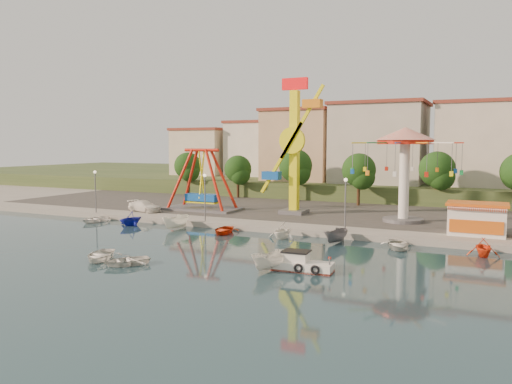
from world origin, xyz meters
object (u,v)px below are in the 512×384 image
Objects in this scene: pirate_ship_ride at (202,181)px; cabin_motorboat at (301,265)px; van at (145,206)px; rowboat_a at (100,255)px; skiff at (272,261)px; wave_swinger at (405,153)px; kamikaze_tower at (296,149)px.

pirate_ship_ride is 31.20m from cabin_motorboat.
pirate_ship_ride is 2.07× the size of van.
cabin_motorboat is at bearing -8.98° from rowboat_a.
cabin_motorboat is 2.15m from skiff.
wave_swinger is at bearing 31.81° from rowboat_a.
skiff is at bearing -72.81° from kamikaze_tower.
rowboat_a is at bearing -125.64° from wave_swinger.
cabin_motorboat is (9.44, -23.39, -8.12)m from kamikaze_tower.
rowboat_a is at bearing -170.44° from cabin_motorboat.
pirate_ship_ride reaches higher than van.
skiff is at bearing -10.85° from rowboat_a.
pirate_ship_ride is 2.21× the size of cabin_motorboat.
skiff reaches higher than cabin_motorboat.
rowboat_a is at bearing -138.98° from van.
kamikaze_tower reaches higher than skiff.
kamikaze_tower is 3.41× the size of van.
kamikaze_tower is 3.65× the size of cabin_motorboat.
wave_swinger is at bearing 2.12° from pirate_ship_ride.
wave_swinger is 24.36m from cabin_motorboat.
skiff is (-5.42, -23.74, -7.47)m from wave_swinger.
wave_swinger is (12.94, -0.57, -0.34)m from kamikaze_tower.
wave_swinger is 32.33m from van.
wave_swinger reaches higher than cabin_motorboat.
kamikaze_tower is 4.24× the size of rowboat_a.
kamikaze_tower is at bearing 54.78° from rowboat_a.
van is at bearing 97.31° from rowboat_a.
skiff is at bearing -102.86° from wave_swinger.
cabin_motorboat is at bearing -110.84° from van.
wave_swinger is at bearing -68.68° from van.
cabin_motorboat is 32.54m from van.
cabin_motorboat is at bearing -44.98° from pirate_ship_ride.
skiff is (-1.92, -0.93, 0.31)m from cabin_motorboat.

